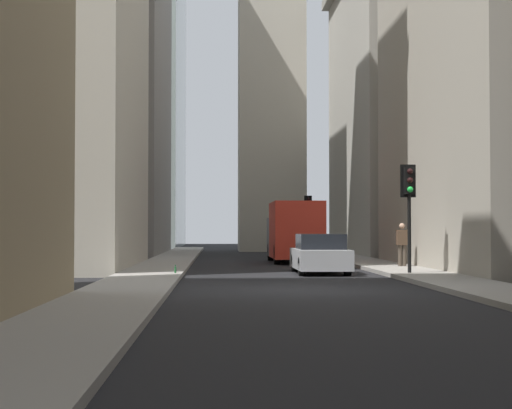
% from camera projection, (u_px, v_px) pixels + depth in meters
% --- Properties ---
extents(ground_plane, '(135.00, 135.00, 0.00)m').
position_uv_depth(ground_plane, '(303.00, 290.00, 21.62)').
color(ground_plane, black).
extents(sidewalk_right, '(90.00, 2.20, 0.14)m').
position_uv_depth(sidewalk_right, '(130.00, 288.00, 21.42)').
color(sidewalk_right, gray).
rests_on(sidewalk_right, ground_plane).
extents(sidewalk_left, '(90.00, 2.20, 0.14)m').
position_uv_depth(sidewalk_left, '(473.00, 286.00, 21.83)').
color(sidewalk_left, gray).
rests_on(sidewalk_left, ground_plane).
extents(building_left_far, '(15.75, 10.50, 19.60)m').
position_uv_depth(building_left_far, '(427.00, 96.00, 50.87)').
color(building_left_far, '#B7B2A5').
rests_on(building_left_far, ground_plane).
extents(building_right_far, '(15.79, 10.00, 26.98)m').
position_uv_depth(building_right_far, '(83.00, 37.00, 51.20)').
color(building_right_far, gray).
rests_on(building_right_far, ground_plane).
extents(church_spire, '(5.19, 5.19, 33.70)m').
position_uv_depth(church_spire, '(271.00, 10.00, 60.38)').
color(church_spire, beige).
rests_on(church_spire, ground_plane).
extents(delivery_truck, '(6.46, 2.25, 2.84)m').
position_uv_depth(delivery_truck, '(294.00, 232.00, 39.39)').
color(delivery_truck, red).
rests_on(delivery_truck, ground_plane).
extents(sedan_silver, '(4.30, 1.78, 1.42)m').
position_uv_depth(sedan_silver, '(320.00, 255.00, 29.42)').
color(sedan_silver, '#B7BABF').
rests_on(sedan_silver, ground_plane).
extents(traffic_light_midblock, '(0.43, 0.52, 3.61)m').
position_uv_depth(traffic_light_midblock, '(409.00, 193.00, 27.47)').
color(traffic_light_midblock, black).
rests_on(traffic_light_midblock, sidewalk_left).
extents(traffic_light_far_junction, '(0.43, 0.52, 3.69)m').
position_uv_depth(traffic_light_far_junction, '(308.00, 210.00, 55.14)').
color(traffic_light_far_junction, black).
rests_on(traffic_light_far_junction, sidewalk_left).
extents(pedestrian, '(0.26, 0.44, 1.68)m').
position_uv_depth(pedestrian, '(402.00, 243.00, 32.37)').
color(pedestrian, '#473D33').
rests_on(pedestrian, sidewalk_left).
extents(discarded_bottle, '(0.07, 0.07, 0.27)m').
position_uv_depth(discarded_bottle, '(175.00, 270.00, 27.24)').
color(discarded_bottle, '#236033').
rests_on(discarded_bottle, sidewalk_right).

